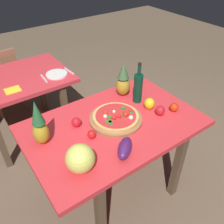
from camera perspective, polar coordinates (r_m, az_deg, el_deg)
name	(u,v)px	position (r m, az deg, el deg)	size (l,w,h in m)	color
ground_plane	(113,184)	(2.39, 0.29, -16.72)	(10.00, 10.00, 0.00)	brown
display_table	(113,132)	(1.90, 0.35, -4.74)	(1.34, 0.87, 0.75)	brown
background_table	(17,87)	(2.67, -21.69, 5.53)	(1.07, 0.79, 0.75)	brown
dining_chair	(1,78)	(3.29, -24.92, 7.32)	(0.45, 0.45, 0.85)	#986741
pizza_board	(116,119)	(1.86, 0.89, -1.68)	(0.41, 0.41, 0.03)	#986741
pizza	(116,116)	(1.84, 1.04, -1.02)	(0.36, 0.36, 0.06)	#E6A65C
wine_bottle	(138,87)	(2.02, 6.23, 5.84)	(0.08, 0.08, 0.36)	#093524
pineapple_left	(123,81)	(2.10, 2.67, 7.42)	(0.13, 0.13, 0.31)	#B08225
pineapple_right	(39,125)	(1.65, -16.94, -3.03)	(0.11, 0.11, 0.35)	#AF9223
melon	(80,158)	(1.47, -7.61, -10.95)	(0.18, 0.18, 0.18)	#DEDD61
bell_pepper	(149,104)	(2.00, 8.92, 2.00)	(0.09, 0.09, 0.10)	yellow
eggplant	(125,148)	(1.58, 3.09, -8.57)	(0.20, 0.09, 0.09)	#481B55
tomato_near_board	(160,110)	(1.94, 11.42, 0.36)	(0.08, 0.08, 0.08)	red
tomato_at_corner	(76,122)	(1.81, -8.55, -2.42)	(0.07, 0.07, 0.07)	red
tomato_by_bottle	(174,107)	(2.01, 14.61, 1.10)	(0.07, 0.07, 0.07)	red
tomato_beside_pepper	(92,134)	(1.70, -4.89, -5.33)	(0.06, 0.06, 0.06)	red
dinner_plate	(57,74)	(2.55, -13.07, 8.78)	(0.22, 0.22, 0.02)	white
fork_utensil	(44,78)	(2.51, -15.95, 7.71)	(0.02, 0.18, 0.01)	silver
knife_utensil	(69,71)	(2.60, -10.24, 9.63)	(0.02, 0.18, 0.01)	silver
napkin_folded	(13,90)	(2.41, -22.63, 4.87)	(0.14, 0.12, 0.01)	yellow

